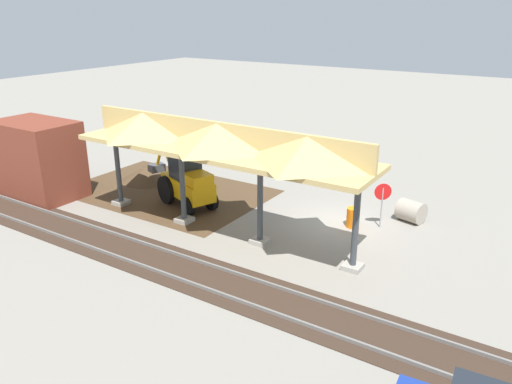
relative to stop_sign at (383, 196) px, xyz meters
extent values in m
plane|color=gray|center=(1.73, 0.62, -1.47)|extent=(120.00, 120.00, 0.00)
cube|color=#4C3823|center=(11.15, 1.67, -1.47)|extent=(10.48, 7.00, 0.01)
cube|color=#9E998E|center=(-0.45, 4.28, -1.37)|extent=(0.70, 0.70, 0.20)
cylinder|color=#383D42|center=(-0.45, 4.28, 0.33)|extent=(0.24, 0.24, 3.60)
cube|color=#9E998E|center=(3.65, 4.28, -1.37)|extent=(0.70, 0.70, 0.20)
cylinder|color=#383D42|center=(3.65, 4.28, 0.33)|extent=(0.24, 0.24, 3.60)
cube|color=#9E998E|center=(7.76, 4.28, -1.37)|extent=(0.70, 0.70, 0.20)
cylinder|color=#383D42|center=(7.76, 4.28, 0.33)|extent=(0.24, 0.24, 3.60)
cube|color=#9E998E|center=(11.87, 4.28, -1.37)|extent=(0.70, 0.70, 0.20)
cylinder|color=#383D42|center=(11.87, 4.28, 0.33)|extent=(0.24, 0.24, 3.60)
cube|color=tan|center=(5.71, 4.28, 2.23)|extent=(13.52, 3.20, 0.20)
cube|color=tan|center=(5.71, 4.28, 2.88)|extent=(13.52, 0.20, 1.10)
pyramid|color=tan|center=(1.60, 4.28, 2.88)|extent=(3.70, 3.20, 1.10)
pyramid|color=tan|center=(5.71, 4.28, 2.88)|extent=(3.70, 3.20, 1.10)
pyramid|color=tan|center=(9.81, 4.28, 2.88)|extent=(3.70, 3.20, 1.10)
cube|color=slate|center=(1.73, 7.03, -1.40)|extent=(60.00, 0.08, 0.15)
cube|color=slate|center=(1.73, 8.47, -1.40)|extent=(60.00, 0.08, 0.15)
cube|color=#38281E|center=(1.73, 7.75, -1.46)|extent=(60.00, 2.58, 0.03)
cylinder|color=gray|center=(0.00, 0.00, -0.54)|extent=(0.06, 0.06, 1.87)
cylinder|color=red|center=(0.00, 0.00, 0.21)|extent=(0.63, 0.47, 0.76)
cube|color=orange|center=(8.91, 2.59, -0.50)|extent=(3.45, 2.36, 0.90)
cube|color=#1E262D|center=(9.10, 2.52, 0.65)|extent=(1.63, 1.56, 1.40)
cube|color=orange|center=(7.96, 2.95, 0.20)|extent=(1.47, 1.43, 0.50)
cylinder|color=black|center=(9.55, 1.58, -0.77)|extent=(1.41, 0.78, 1.40)
cylinder|color=black|center=(10.07, 2.91, -0.77)|extent=(1.41, 0.78, 1.40)
cylinder|color=black|center=(7.67, 2.37, -1.02)|extent=(0.95, 0.60, 0.90)
cylinder|color=black|center=(8.13, 3.58, -1.02)|extent=(0.95, 0.60, 0.90)
cylinder|color=orange|center=(10.84, 1.85, 0.60)|extent=(1.06, 0.55, 1.41)
cylinder|color=orange|center=(11.71, 1.52, 0.44)|extent=(1.07, 0.54, 1.72)
cube|color=#47474C|center=(12.15, 1.35, -0.38)|extent=(0.85, 0.96, 0.40)
cone|color=#4C3823|center=(13.39, 0.75, -1.47)|extent=(6.34, 6.34, 1.79)
cylinder|color=#9E9384|center=(-0.95, -1.39, -0.97)|extent=(1.35, 1.27, 1.00)
cylinder|color=black|center=(-0.41, -1.54, -0.97)|extent=(0.20, 0.63, 0.65)
cube|color=brown|center=(16.31, 5.55, 0.48)|extent=(4.29, 2.74, 3.92)
cylinder|color=orange|center=(1.05, 0.65, -1.02)|extent=(0.56, 0.56, 0.90)
camera|label=1|loc=(-6.35, 20.21, 7.72)|focal=35.00mm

